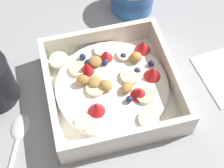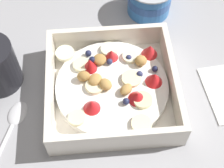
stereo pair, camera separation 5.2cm
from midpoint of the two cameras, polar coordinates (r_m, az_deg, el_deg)
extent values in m
plane|color=#9E9EA3|center=(0.60, -3.21, -3.18)|extent=(2.40, 2.40, 0.00)
cube|color=white|center=(0.60, -2.48, -1.47)|extent=(0.22, 0.22, 0.01)
cube|color=white|center=(0.53, 0.00, -9.59)|extent=(0.22, 0.01, 0.06)
cube|color=white|center=(0.64, -4.67, 7.39)|extent=(0.22, 0.01, 0.06)
cube|color=white|center=(0.58, -12.76, -2.43)|extent=(0.01, 0.20, 0.06)
cube|color=white|center=(0.60, 7.31, 1.80)|extent=(0.01, 0.20, 0.06)
cylinder|color=white|center=(0.59, -2.53, -0.79)|extent=(0.20, 0.20, 0.02)
cylinder|color=#F4EAB7|center=(0.58, -5.43, -0.94)|extent=(0.04, 0.04, 0.01)
cylinder|color=#F4EAB7|center=(0.59, 0.56, 1.17)|extent=(0.05, 0.05, 0.01)
cylinder|color=beige|center=(0.57, 3.06, -2.15)|extent=(0.04, 0.04, 0.01)
cylinder|color=#F4EAB7|center=(0.55, 3.52, -6.16)|extent=(0.05, 0.05, 0.01)
cylinder|color=#F7EFC6|center=(0.62, -11.36, 3.87)|extent=(0.04, 0.04, 0.01)
cylinder|color=#F4EAB7|center=(0.60, -8.23, 2.34)|extent=(0.04, 0.04, 0.01)
cylinder|color=#F7EFC6|center=(0.62, -4.01, 5.59)|extent=(0.04, 0.04, 0.01)
cylinder|color=#F7EFC6|center=(0.62, -0.29, 4.86)|extent=(0.04, 0.04, 0.01)
cylinder|color=#F4EAB7|center=(0.55, -7.53, -6.68)|extent=(0.04, 0.04, 0.01)
cone|color=red|center=(0.56, 2.07, -1.64)|extent=(0.04, 0.04, 0.02)
cone|color=red|center=(0.62, 2.87, 6.34)|extent=(0.04, 0.04, 0.02)
cone|color=red|center=(0.55, -5.38, -4.18)|extent=(0.04, 0.04, 0.02)
cone|color=red|center=(0.61, -3.49, 4.84)|extent=(0.03, 0.03, 0.02)
cone|color=red|center=(0.59, -6.85, 2.66)|extent=(0.04, 0.04, 0.03)
cone|color=red|center=(0.58, 4.38, 1.80)|extent=(0.03, 0.03, 0.02)
sphere|color=#191E3D|center=(0.59, -7.13, 0.65)|extent=(0.01, 0.01, 0.01)
sphere|color=navy|center=(0.61, -0.48, 4.62)|extent=(0.01, 0.01, 0.01)
sphere|color=#191E3D|center=(0.60, 4.18, 3.34)|extent=(0.01, 0.01, 0.01)
sphere|color=navy|center=(0.59, 1.81, 2.12)|extent=(0.01, 0.01, 0.01)
sphere|color=#191E3D|center=(0.61, -6.59, 3.42)|extent=(0.01, 0.01, 0.01)
sphere|color=#23284C|center=(0.56, 0.31, -2.76)|extent=(0.01, 0.01, 0.01)
sphere|color=#23284C|center=(0.62, -7.43, 4.43)|extent=(0.01, 0.01, 0.01)
sphere|color=navy|center=(0.60, -3.61, 3.54)|extent=(0.01, 0.01, 0.01)
ellipsoid|color=tan|center=(0.57, 0.06, -0.97)|extent=(0.03, 0.03, 0.01)
ellipsoid|color=tan|center=(0.61, 1.63, 4.41)|extent=(0.02, 0.02, 0.02)
ellipsoid|color=#AD7F42|center=(0.61, -5.34, 3.68)|extent=(0.03, 0.03, 0.01)
ellipsoid|color=tan|center=(0.57, -3.19, -0.29)|extent=(0.03, 0.03, 0.02)
ellipsoid|color=tan|center=(0.58, -5.51, 0.16)|extent=(0.03, 0.03, 0.02)
ellipsoid|color=#AD7F42|center=(0.58, -7.55, 0.46)|extent=(0.02, 0.02, 0.02)
ellipsoid|color=silver|center=(0.60, -17.77, -6.94)|extent=(0.05, 0.06, 0.01)
camera|label=1|loc=(0.03, -92.58, -3.96)|focal=54.01mm
camera|label=2|loc=(0.03, 87.42, 3.96)|focal=54.01mm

